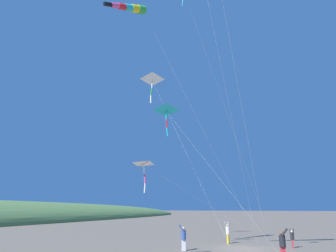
# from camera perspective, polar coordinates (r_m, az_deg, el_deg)

# --- Properties ---
(ground_plane) EXTENTS (600.00, 600.00, 0.00)m
(ground_plane) POSITION_cam_1_polar(r_m,az_deg,el_deg) (27.17, 13.21, -20.46)
(ground_plane) COLOR #756654
(person_adult_flyer) EXTENTS (0.65, 0.57, 1.86)m
(person_adult_flyer) POSITION_cam_1_polar(r_m,az_deg,el_deg) (25.23, 2.75, -18.99)
(person_adult_flyer) COLOR silver
(person_adult_flyer) RESTS_ON ground_plane
(person_child_green_jacket) EXTENTS (0.45, 0.56, 1.85)m
(person_child_green_jacket) POSITION_cam_1_polar(r_m,az_deg,el_deg) (30.55, 10.57, -17.96)
(person_child_green_jacket) COLOR gold
(person_child_green_jacket) RESTS_ON ground_plane
(person_child_grey_jacket) EXTENTS (0.57, 0.45, 1.88)m
(person_child_grey_jacket) POSITION_cam_1_polar(r_m,az_deg,el_deg) (21.59, 19.71, -18.99)
(person_child_grey_jacket) COLOR #B72833
(person_child_grey_jacket) RESTS_ON ground_plane
(person_bystander_far) EXTENTS (0.34, 0.43, 1.45)m
(person_bystander_far) POSITION_cam_1_polar(r_m,az_deg,el_deg) (28.64, 21.21, -17.98)
(person_bystander_far) COLOR #B72833
(person_bystander_far) RESTS_ON ground_plane
(kite_windsock_white_trailing) EXTENTS (9.70, 11.90, 20.67)m
(kite_windsock_white_trailing) POSITION_cam_1_polar(r_m,az_deg,el_deg) (29.77, -6.67, 20.11)
(kite_windsock_white_trailing) COLOR green
(kite_windsock_white_trailing) RESTS_ON ground_plane
(kite_delta_blue_topmost) EXTENTS (9.47, 1.56, 11.77)m
(kite_delta_blue_topmost) POSITION_cam_1_polar(r_m,az_deg,el_deg) (28.07, -0.28, 2.72)
(kite_delta_blue_topmost) COLOR #1EB7C6
(kite_delta_blue_topmost) RESTS_ON ground_plane
(kite_delta_rainbow_low_near) EXTENTS (6.87, 13.36, 6.03)m
(kite_delta_rainbow_low_near) POSITION_cam_1_polar(r_m,az_deg,el_deg) (20.57, -4.31, -6.76)
(kite_delta_rainbow_low_near) COLOR white
(kite_delta_rainbow_low_near) RESTS_ON ground_plane
(kite_delta_teal_far_right) EXTENTS (9.88, 4.56, 17.66)m
(kite_delta_teal_far_right) POSITION_cam_1_polar(r_m,az_deg,el_deg) (36.56, -2.82, 8.17)
(kite_delta_teal_far_right) COLOR white
(kite_delta_teal_far_right) RESTS_ON ground_plane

